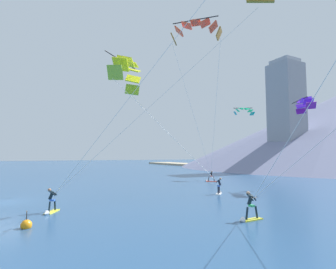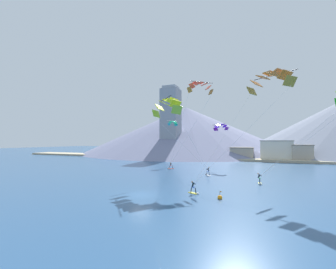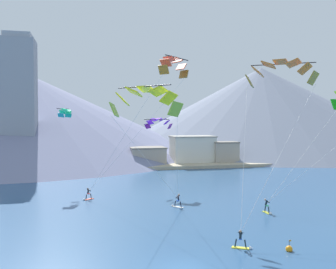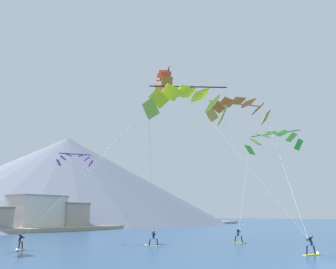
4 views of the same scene
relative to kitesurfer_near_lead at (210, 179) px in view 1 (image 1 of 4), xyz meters
name	(u,v)px [view 1 (image 1 of 4)]	position (x,y,z in m)	size (l,w,h in m)	color
ground_plane	(4,202)	(6.28, -25.34, -0.43)	(400.00, 400.00, 0.00)	navy
kitesurfer_near_lead	(210,179)	(0.00, 0.00, 0.00)	(1.62, 1.39, 1.62)	#E54C33
kitesurfer_near_trail	(50,206)	(12.34, -22.25, 0.03)	(1.71, 1.20, 1.67)	yellow
kitesurfer_mid_center	(249,211)	(19.95, -12.03, 0.09)	(0.63, 1.76, 1.74)	yellow
kitesurfer_far_left	(219,189)	(10.59, -6.72, 0.05)	(1.50, 1.53, 1.70)	white
parafoil_kite_near_lead	(196,31)	(9.64, -8.69, 16.39)	(11.65, 11.08, 16.56)	#946323
parafoil_kite_far_left	(128,72)	(5.43, -14.67, 12.28)	(8.60, 10.59, 12.65)	#87B930
parafoil_kite_distant_high_outer	(304,103)	(11.00, 6.49, 9.87)	(4.27, 3.70, 1.73)	#701E9A
parafoil_kite_distant_low_drift	(244,110)	(-3.12, 10.04, 11.46)	(2.15, 3.84, 1.46)	#1EA5B6
race_marker_buoy	(26,225)	(15.74, -23.60, -0.27)	(0.56, 0.56, 1.02)	orange
shore_building_promenade_mid	(327,164)	(-4.22, 35.54, 1.51)	(7.54, 5.21, 3.86)	beige
shore_building_quay_east	(256,158)	(-24.59, 35.06, 2.55)	(7.22, 4.20, 5.93)	silver
highrise_tower	(287,115)	(-13.75, 35.09, 13.87)	(7.00, 7.00, 29.02)	gray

